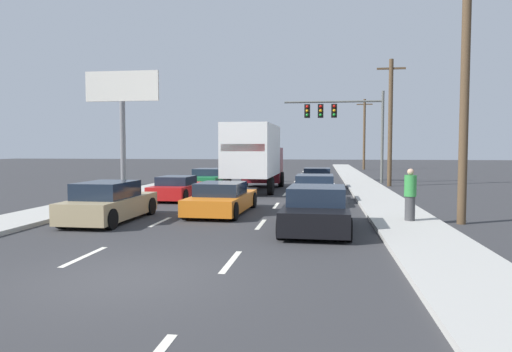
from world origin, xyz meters
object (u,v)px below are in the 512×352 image
object	(u,v)px
car_red	(178,189)
box_truck	(255,155)
pedestrian_near_corner	(410,195)
utility_pole_mid	(390,121)
car_tan	(109,203)
car_green	(209,179)
car_black	(317,210)
traffic_signal_mast	(337,116)
roadside_billboard	(122,101)
car_navy	(317,179)
utility_pole_near	(465,89)
car_white	(315,190)
car_orange	(222,199)
utility_pole_far	(364,133)

from	to	relation	value
car_red	box_truck	size ratio (longest dim) A/B	0.51
pedestrian_near_corner	utility_pole_mid	bearing A→B (deg)	84.33
car_tan	utility_pole_mid	bearing A→B (deg)	54.80
car_green	car_black	bearing A→B (deg)	-64.18
car_green	box_truck	xyz separation A→B (m)	(3.21, -1.82, 1.55)
box_truck	traffic_signal_mast	bearing A→B (deg)	56.95
car_green	car_black	size ratio (longest dim) A/B	0.99
roadside_billboard	car_navy	bearing A→B (deg)	-5.19
car_tan	utility_pole_mid	world-z (taller)	utility_pole_mid
car_tan	utility_pole_near	xyz separation A→B (m)	(11.63, 1.05, 3.75)
car_white	utility_pole_near	world-z (taller)	utility_pole_near
car_tan	pedestrian_near_corner	size ratio (longest dim) A/B	2.57
box_truck	utility_pole_mid	bearing A→B (deg)	29.46
traffic_signal_mast	box_truck	bearing A→B (deg)	-123.05
car_white	pedestrian_near_corner	xyz separation A→B (m)	(3.13, -5.92, 0.40)
car_orange	car_navy	world-z (taller)	car_navy
car_red	traffic_signal_mast	world-z (taller)	traffic_signal_mast
box_truck	pedestrian_near_corner	world-z (taller)	box_truck
utility_pole_mid	car_black	bearing A→B (deg)	-104.90
car_green	car_navy	bearing A→B (deg)	2.22
car_green	roadside_billboard	distance (m)	8.16
car_black	traffic_signal_mast	world-z (taller)	traffic_signal_mast
utility_pole_near	car_tan	bearing A→B (deg)	-174.83
traffic_signal_mast	utility_pole_near	world-z (taller)	utility_pole_near
car_tan	car_black	distance (m)	7.00
car_tan	pedestrian_near_corner	distance (m)	9.96
car_white	traffic_signal_mast	bearing A→B (deg)	83.92
utility_pole_near	utility_pole_mid	world-z (taller)	utility_pole_near
utility_pole_far	car_black	bearing A→B (deg)	-96.95
box_truck	car_white	xyz separation A→B (m)	(3.49, -5.09, -1.54)
car_orange	utility_pole_mid	distance (m)	16.47
car_green	roadside_billboard	size ratio (longest dim) A/B	0.58
car_red	car_tan	size ratio (longest dim) A/B	0.96
box_truck	pedestrian_near_corner	xyz separation A→B (m)	(6.63, -11.02, -1.14)
car_red	car_tan	bearing A→B (deg)	-91.92
utility_pole_far	pedestrian_near_corner	xyz separation A→B (m)	(-2.06, -39.86, -3.24)
car_green	utility_pole_mid	size ratio (longest dim) A/B	0.54
pedestrian_near_corner	car_orange	bearing A→B (deg)	164.66
car_orange	car_black	size ratio (longest dim) A/B	1.06
utility_pole_far	roadside_billboard	world-z (taller)	utility_pole_far
car_tan	car_orange	distance (m)	4.16
car_white	traffic_signal_mast	distance (m)	13.27
traffic_signal_mast	car_black	bearing A→B (deg)	-93.38
box_truck	car_white	world-z (taller)	box_truck
utility_pole_near	roadside_billboard	bearing A→B (deg)	142.03
box_truck	roadside_billboard	bearing A→B (deg)	160.95
car_green	pedestrian_near_corner	distance (m)	16.18
box_truck	car_tan	bearing A→B (deg)	-105.84
car_green	car_red	bearing A→B (deg)	-88.90
car_red	box_truck	distance (m)	5.97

